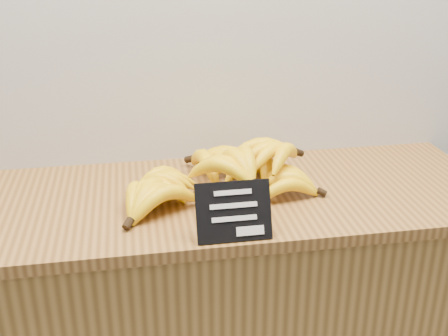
% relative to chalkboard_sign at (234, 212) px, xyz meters
% --- Properties ---
extents(counter_top, '(1.44, 0.54, 0.03)m').
position_rel_chalkboard_sign_xyz_m(counter_top, '(0.01, 0.23, -0.08)').
color(counter_top, olive).
rests_on(counter_top, counter).
extents(chalkboard_sign, '(0.17, 0.06, 0.13)m').
position_rel_chalkboard_sign_xyz_m(chalkboard_sign, '(0.00, 0.00, 0.00)').
color(chalkboard_sign, black).
rests_on(chalkboard_sign, counter_top).
extents(banana_pile, '(0.57, 0.39, 0.13)m').
position_rel_chalkboard_sign_xyz_m(banana_pile, '(0.03, 0.24, -0.01)').
color(banana_pile, yellow).
rests_on(banana_pile, counter_top).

